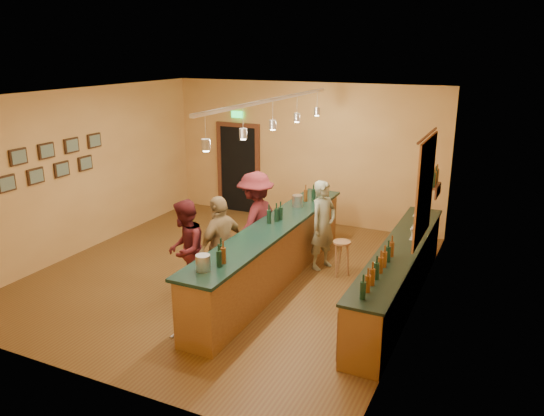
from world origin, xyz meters
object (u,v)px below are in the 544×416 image
at_px(bartender, 323,225).
at_px(bar_stool, 342,249).
at_px(customer_c, 256,221).
at_px(customer_b, 221,247).
at_px(customer_a, 186,250).
at_px(back_counter, 399,274).
at_px(tasting_bar, 273,250).

xyz_separation_m(bartender, bar_stool, (0.43, -0.20, -0.33)).
relative_size(bartender, customer_c, 0.91).
bearing_deg(bartender, customer_b, 169.76).
height_order(customer_a, customer_b, customer_b).
height_order(back_counter, tasting_bar, tasting_bar).
xyz_separation_m(back_counter, customer_b, (-2.67, -0.97, 0.36)).
bearing_deg(customer_c, bar_stool, 107.79).
bearing_deg(customer_a, back_counter, 91.65).
xyz_separation_m(tasting_bar, bartender, (0.55, 1.00, 0.22)).
xyz_separation_m(back_counter, customer_a, (-3.16, -1.26, 0.33)).
distance_m(tasting_bar, customer_c, 0.77).
bearing_deg(customer_b, bar_stool, 148.04).
xyz_separation_m(customer_a, bar_stool, (2.01, 1.88, -0.32)).
bearing_deg(back_counter, customer_a, -158.21).
xyz_separation_m(customer_c, bar_stool, (1.53, 0.35, -0.41)).
xyz_separation_m(back_counter, bartender, (-1.57, 0.82, 0.34)).
bearing_deg(tasting_bar, bar_stool, 39.35).
height_order(back_counter, customer_b, customer_b).
distance_m(back_counter, tasting_bar, 2.13).
xyz_separation_m(tasting_bar, customer_a, (-1.04, -1.08, 0.21)).
bearing_deg(customer_c, customer_b, 4.85).
bearing_deg(customer_c, back_counter, 89.07).
height_order(customer_b, customer_c, customer_c).
height_order(tasting_bar, customer_b, customer_b).
bearing_deg(bar_stool, customer_b, -133.87).
distance_m(tasting_bar, bartender, 1.16).
bearing_deg(tasting_bar, customer_a, -133.76).
distance_m(customer_b, customer_c, 1.24).
relative_size(tasting_bar, customer_b, 3.00).
relative_size(back_counter, bar_stool, 7.04).
xyz_separation_m(tasting_bar, customer_b, (-0.55, -0.79, 0.24)).
relative_size(bartender, customer_b, 0.97).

